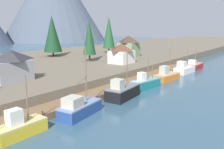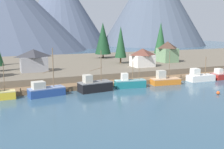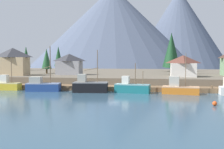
% 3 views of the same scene
% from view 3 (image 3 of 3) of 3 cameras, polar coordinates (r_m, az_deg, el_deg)
% --- Properties ---
extents(ground_plane, '(400.00, 400.00, 1.00)m').
position_cam_3_polar(ground_plane, '(78.65, 2.76, -2.14)').
color(ground_plane, '#335166').
extents(dock, '(80.00, 4.00, 1.60)m').
position_cam_3_polar(dock, '(60.79, 0.75, -2.83)').
color(dock, brown).
rests_on(dock, ground_plane).
extents(shoreline_bank, '(400.00, 56.00, 2.50)m').
position_cam_3_polar(shoreline_bank, '(90.40, 3.66, -0.30)').
color(shoreline_bank, '#665B4C').
rests_on(shoreline_bank, ground_plane).
extents(mountain_west_peak, '(117.77, 117.77, 57.08)m').
position_cam_3_polar(mountain_west_peak, '(197.34, 0.19, 9.66)').
color(mountain_west_peak, '#4C566B').
rests_on(mountain_west_peak, ground_plane).
extents(mountain_central_peak, '(72.83, 72.83, 57.59)m').
position_cam_3_polar(mountain_central_peak, '(211.26, 13.63, 9.22)').
color(mountain_central_peak, '#4C566B').
rests_on(mountain_central_peak, ground_plane).
extents(fishing_boat_yellow, '(6.03, 2.32, 6.99)m').
position_cam_3_polar(fishing_boat_yellow, '(65.87, -20.97, -2.08)').
color(fishing_boat_yellow, gold).
rests_on(fishing_boat_yellow, ground_plane).
extents(fishing_boat_blue, '(7.42, 3.73, 9.67)m').
position_cam_3_polar(fishing_boat_blue, '(61.17, -14.25, -2.26)').
color(fishing_boat_blue, navy).
rests_on(fishing_boat_blue, ground_plane).
extents(fishing_boat_black, '(7.37, 3.82, 8.82)m').
position_cam_3_polar(fishing_boat_black, '(57.69, -4.63, -2.43)').
color(fishing_boat_black, black).
rests_on(fishing_boat_black, ground_plane).
extents(fishing_boat_teal, '(7.35, 3.25, 6.11)m').
position_cam_3_polar(fishing_boat_teal, '(56.58, 4.12, -2.72)').
color(fishing_boat_teal, '#196B70').
rests_on(fishing_boat_teal, ground_plane).
extents(fishing_boat_orange, '(7.37, 3.57, 8.12)m').
position_cam_3_polar(fishing_boat_orange, '(56.31, 13.80, -2.85)').
color(fishing_boat_orange, '#CC6B1E').
rests_on(fishing_boat_orange, ground_plane).
extents(house_grey, '(6.97, 4.28, 5.78)m').
position_cam_3_polar(house_grey, '(76.99, -8.87, 2.15)').
color(house_grey, gray).
rests_on(house_grey, shoreline_bank).
extents(house_white, '(6.27, 5.37, 5.32)m').
position_cam_3_polar(house_white, '(70.35, 14.53, 1.77)').
color(house_white, silver).
rests_on(house_white, shoreline_bank).
extents(house_tan, '(8.31, 4.29, 7.35)m').
position_cam_3_polar(house_tan, '(78.43, -19.86, 2.59)').
color(house_tan, tan).
rests_on(house_tan, shoreline_bank).
extents(conifer_near_left, '(5.97, 5.97, 13.33)m').
position_cam_3_polar(conifer_near_left, '(96.97, 12.20, 5.01)').
color(conifer_near_left, '#4C3823').
rests_on(conifer_near_left, shoreline_bank).
extents(conifer_near_right, '(2.78, 2.78, 8.70)m').
position_cam_3_polar(conifer_near_right, '(95.48, -11.04, 3.74)').
color(conifer_near_right, '#4C3823').
rests_on(conifer_near_right, shoreline_bank).
extents(conifer_mid_left, '(3.71, 3.71, 11.81)m').
position_cam_3_polar(conifer_mid_left, '(79.72, 12.18, 4.93)').
color(conifer_mid_left, '#4C3823').
rests_on(conifer_mid_left, shoreline_bank).
extents(conifer_mid_right, '(3.16, 3.16, 9.03)m').
position_cam_3_polar(conifer_mid_right, '(109.05, -17.37, 3.53)').
color(conifer_mid_right, '#4C3823').
rests_on(conifer_mid_right, shoreline_bank).
extents(conifer_back_right, '(2.92, 2.92, 7.47)m').
position_cam_3_polar(conifer_back_right, '(83.98, -13.40, 3.20)').
color(conifer_back_right, '#4C3823').
rests_on(conifer_back_right, shoreline_bank).
extents(channel_buoy, '(0.70, 0.70, 0.70)m').
position_cam_3_polar(channel_buoy, '(44.00, 20.50, -5.65)').
color(channel_buoy, '#E04C19').
rests_on(channel_buoy, ground_plane).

